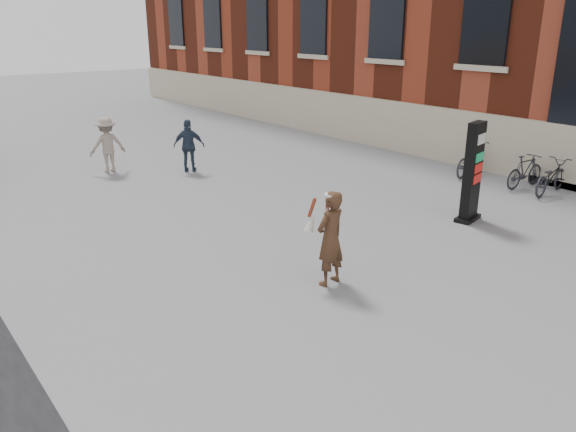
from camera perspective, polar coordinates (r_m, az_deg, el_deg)
ground at (r=10.04m, az=5.68°, el=-7.53°), size 100.00×100.00×0.00m
info_pylon at (r=13.81m, az=18.23°, el=4.24°), size 0.82×0.53×2.36m
woman at (r=9.94m, az=4.27°, el=-2.15°), size 0.72×0.67×1.74m
pedestrian_b at (r=18.57m, az=-17.89°, el=6.89°), size 1.16×0.72×1.73m
pedestrian_c at (r=17.99m, az=-10.02°, el=7.03°), size 1.02×0.90×1.65m
bike_4 at (r=17.05m, az=25.14°, el=3.61°), size 1.84×0.79×0.94m
bike_5 at (r=17.39m, az=22.95°, el=4.22°), size 1.63×0.57×0.96m
bike_6 at (r=18.29m, az=18.06°, el=5.51°), size 1.97×1.01×0.99m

